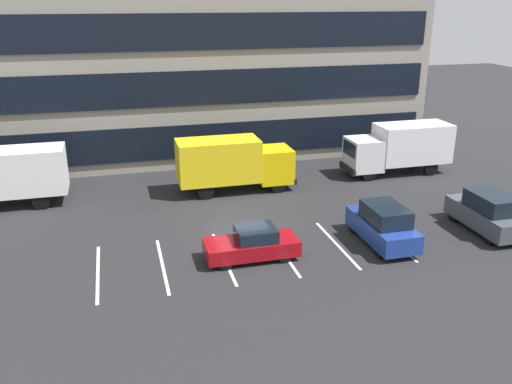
# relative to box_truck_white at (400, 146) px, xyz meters

# --- Properties ---
(ground_plane) EXTENTS (120.00, 120.00, 0.00)m
(ground_plane) POSITION_rel_box_truck_white_xyz_m (-12.60, -6.75, -1.87)
(ground_plane) COLOR #262628
(office_building) EXTENTS (34.01, 13.49, 21.60)m
(office_building) POSITION_rel_box_truck_white_xyz_m (-12.60, 11.20, 8.93)
(office_building) COLOR gray
(office_building) RESTS_ON ground_plane
(lot_markings) EXTENTS (14.14, 5.40, 0.01)m
(lot_markings) POSITION_rel_box_truck_white_xyz_m (-12.60, -9.42, -1.87)
(lot_markings) COLOR silver
(lot_markings) RESTS_ON ground_plane
(box_truck_white) EXTENTS (7.18, 2.38, 3.33)m
(box_truck_white) POSITION_rel_box_truck_white_xyz_m (0.00, 0.00, 0.00)
(box_truck_white) COLOR white
(box_truck_white) RESTS_ON ground_plane
(box_truck_yellow) EXTENTS (7.14, 2.36, 3.31)m
(box_truck_yellow) POSITION_rel_box_truck_white_xyz_m (-24.61, 0.16, -0.01)
(box_truck_yellow) COLOR yellow
(box_truck_yellow) RESTS_ON ground_plane
(box_truck_yellow_all) EXTENTS (7.12, 2.36, 3.30)m
(box_truck_yellow_all) POSITION_rel_box_truck_white_xyz_m (-11.59, -0.65, -0.01)
(box_truck_yellow_all) COLOR yellow
(box_truck_yellow_all) RESTS_ON ground_plane
(suv_navy) EXTENTS (1.88, 4.43, 2.00)m
(suv_navy) POSITION_rel_box_truck_white_xyz_m (-6.24, -9.84, -0.90)
(suv_navy) COLOR navy
(suv_navy) RESTS_ON ground_plane
(suv_charcoal) EXTENTS (1.94, 4.57, 2.07)m
(suv_charcoal) POSITION_rel_box_truck_white_xyz_m (-0.40, -9.88, -0.88)
(suv_charcoal) COLOR #474C51
(suv_charcoal) RESTS_ON ground_plane
(sedan_maroon) EXTENTS (4.25, 1.78, 1.52)m
(sedan_maroon) POSITION_rel_box_truck_white_xyz_m (-12.74, -9.78, -1.16)
(sedan_maroon) COLOR maroon
(sedan_maroon) RESTS_ON ground_plane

